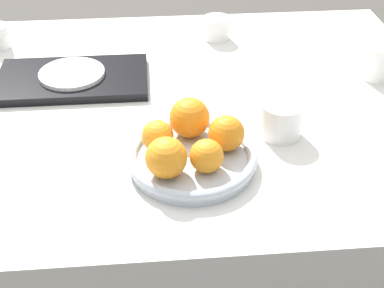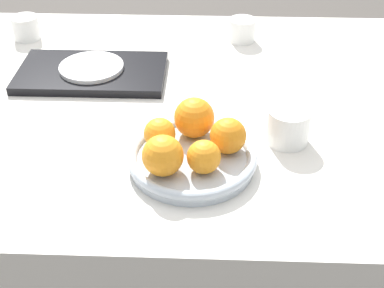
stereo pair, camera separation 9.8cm
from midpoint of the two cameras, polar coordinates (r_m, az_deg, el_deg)
table at (r=1.44m, az=-0.16°, el=-8.11°), size 1.34×0.95×0.76m
fruit_platter at (r=1.00m, az=2.80°, el=-1.68°), size 0.24×0.24×0.03m
orange_0 at (r=1.03m, az=2.95°, el=2.74°), size 0.08×0.08×0.08m
orange_1 at (r=0.94m, az=4.24°, el=-1.49°), size 0.06×0.06×0.06m
orange_2 at (r=0.93m, az=-0.15°, el=-1.36°), size 0.07×0.07×0.07m
orange_3 at (r=0.99m, az=6.68°, el=0.78°), size 0.07×0.07×0.07m
orange_4 at (r=1.00m, az=-0.60°, el=1.03°), size 0.06×0.06×0.06m
serving_tray at (r=1.30m, az=-8.51°, el=7.47°), size 0.35×0.20×0.02m
side_plate at (r=1.30m, az=-8.57°, el=8.06°), size 0.15×0.15×0.01m
cup_1 at (r=1.07m, az=12.80°, el=1.81°), size 0.08×0.08×0.07m
cup_2 at (r=1.53m, az=-15.55°, el=11.81°), size 0.07×0.07×0.06m
cup_3 at (r=1.48m, az=7.30°, el=11.93°), size 0.07×0.07×0.06m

